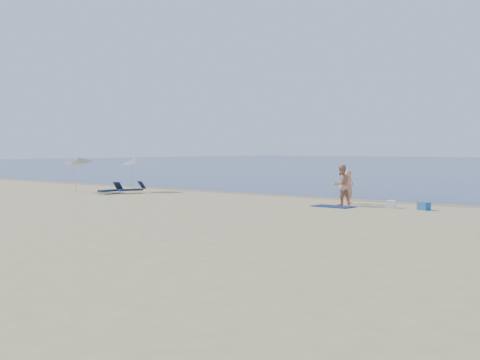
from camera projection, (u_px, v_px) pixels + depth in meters
name	position (u px, v px, depth m)	size (l,w,h in m)	color
wet_sand_strip	(300.00, 196.00, 33.59)	(240.00, 1.60, 0.00)	#847254
person_left	(349.00, 187.00, 28.95)	(0.60, 0.39, 1.65)	#E39E80
person_right	(341.00, 185.00, 28.15)	(0.93, 0.72, 1.90)	tan
beach_towel	(333.00, 206.00, 27.52)	(1.88, 1.04, 0.03)	#0F1C4C
white_bag	(391.00, 204.00, 27.02)	(0.39, 0.33, 0.33)	white
blue_cooler	(424.00, 206.00, 26.06)	(0.48, 0.34, 0.34)	#1E5EA6
umbrella_near	(136.00, 160.00, 37.56)	(2.15, 2.17, 2.25)	silver
umbrella_far	(78.00, 160.00, 37.28)	(1.90, 1.93, 2.30)	silver
lounger_left	(111.00, 190.00, 35.37)	(0.62, 1.60, 0.69)	#121933
lounger_right	(132.00, 189.00, 35.79)	(1.04, 1.73, 0.72)	#141C37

